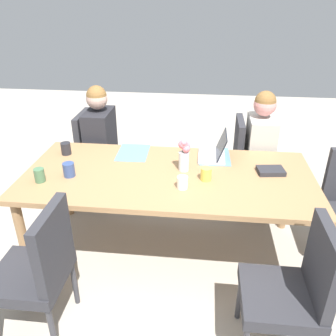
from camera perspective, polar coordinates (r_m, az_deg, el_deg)
ground_plane at (r=3.08m, az=0.00°, el=-13.03°), size 10.00×10.00×0.00m
dining_table at (r=2.70m, az=0.00°, el=-2.22°), size 2.21×1.02×0.73m
chair_near_left_near at (r=3.68m, az=-11.59°, el=2.71°), size 0.44×0.44×0.90m
person_near_left_near at (r=3.59m, az=-10.76°, el=2.67°), size 0.36×0.40×1.19m
chair_near_left_mid at (r=3.52m, az=13.09°, el=1.40°), size 0.44×0.44×0.90m
person_near_left_mid at (r=3.46m, az=14.46°, el=1.31°), size 0.36×0.40×1.19m
chair_far_left_far at (r=2.32m, az=-20.34°, el=-14.78°), size 0.44×0.44×0.90m
chair_far_right_mid at (r=2.18m, az=20.04°, el=-17.80°), size 0.44×0.44×0.90m
flower_vase at (r=2.66m, az=2.66°, el=2.51°), size 0.09×0.09×0.26m
placemat_near_left_near at (r=3.03m, az=-5.73°, el=2.52°), size 0.27×0.37×0.00m
placemat_near_left_mid at (r=2.97m, az=7.56°, el=1.90°), size 0.27×0.37×0.00m
laptop_near_left_mid at (r=2.94m, az=7.60°, el=2.58°), size 0.22×0.32×0.21m
coffee_mug_near_left at (r=2.71m, az=-15.88°, el=-0.26°), size 0.09×0.09×0.11m
coffee_mug_near_right at (r=2.58m, az=6.24°, el=-0.96°), size 0.08×0.08×0.10m
coffee_mug_centre_left at (r=3.09m, az=-16.33°, el=3.08°), size 0.08×0.08×0.10m
coffee_mug_centre_right at (r=2.71m, az=-20.25°, el=-1.10°), size 0.08×0.08×0.10m
coffee_mug_far_left at (r=2.46m, az=2.37°, el=-2.38°), size 0.08×0.08×0.09m
book_red_cover at (r=2.79m, az=16.43°, el=-0.44°), size 0.22×0.17×0.04m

